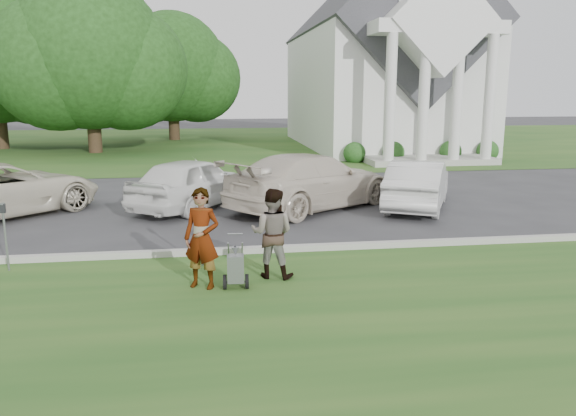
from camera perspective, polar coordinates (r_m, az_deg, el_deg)
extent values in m
plane|color=#333335|center=(11.85, 0.38, -5.24)|extent=(120.00, 120.00, 0.00)
cube|color=#1E4919|center=(9.07, 3.26, -10.72)|extent=(80.00, 7.00, 0.01)
cube|color=#1E4919|center=(38.40, -5.67, 6.61)|extent=(80.00, 30.00, 0.01)
cube|color=#9E9E93|center=(12.35, 0.00, -4.16)|extent=(80.00, 0.18, 0.15)
cube|color=white|center=(36.79, 8.89, 11.75)|extent=(9.00, 16.00, 7.00)
cube|color=#38383D|center=(36.96, 9.07, 17.18)|extent=(9.19, 17.00, 9.19)
cube|color=#9E9E93|center=(28.31, 14.11, 4.74)|extent=(6.20, 2.60, 0.30)
cylinder|color=white|center=(26.34, 10.34, 10.62)|extent=(0.50, 0.50, 6.00)
cylinder|color=white|center=(26.89, 13.63, 10.51)|extent=(0.50, 0.50, 6.00)
cylinder|color=white|center=(27.52, 16.77, 10.36)|extent=(0.50, 0.50, 6.00)
cylinder|color=white|center=(28.23, 19.77, 10.20)|extent=(0.50, 0.50, 6.00)
cube|color=white|center=(28.07, 14.93, 17.24)|extent=(6.20, 2.00, 0.60)
cube|color=white|center=(28.10, 14.96, 17.85)|extent=(5.09, 2.20, 5.09)
sphere|color=#1E4C19|center=(28.01, 6.77, 5.56)|extent=(1.10, 1.10, 1.10)
sphere|color=#1E4C19|center=(28.59, 10.66, 5.57)|extent=(1.10, 1.10, 1.10)
sphere|color=#1E4C19|center=(29.69, 16.18, 5.53)|extent=(1.10, 1.10, 1.10)
sphere|color=#1E4C19|center=(30.57, 19.62, 5.48)|extent=(1.10, 1.10, 1.10)
cylinder|color=#332316|center=(33.85, -19.11, 8.03)|extent=(0.76, 0.76, 3.20)
sphere|color=#1B3C12|center=(33.86, -19.57, 14.64)|extent=(8.40, 8.40, 8.40)
sphere|color=#1B3C12|center=(33.81, -16.15, 13.42)|extent=(6.89, 6.89, 6.89)
sphere|color=#1B3C12|center=(33.89, -22.46, 13.36)|extent=(7.22, 7.22, 7.22)
cylinder|color=#332316|center=(38.27, -27.23, 8.05)|extent=(0.76, 0.76, 3.60)
sphere|color=#1B3C12|center=(37.95, -24.55, 13.43)|extent=(7.54, 7.54, 7.54)
cylinder|color=#332316|center=(41.31, -11.52, 8.88)|extent=(0.76, 0.76, 3.00)
sphere|color=#1B3C12|center=(41.30, -11.73, 13.85)|extent=(7.60, 7.60, 7.60)
sphere|color=#1B3C12|center=(41.51, -9.25, 12.88)|extent=(6.23, 6.23, 6.23)
sphere|color=#1B3C12|center=(41.09, -13.90, 12.97)|extent=(6.54, 6.54, 6.54)
cylinder|color=black|center=(10.15, -6.43, -7.49)|extent=(0.08, 0.27, 0.27)
cylinder|color=black|center=(10.15, -4.19, -7.45)|extent=(0.08, 0.27, 0.27)
cylinder|color=#2D2D33|center=(10.15, -5.31, -7.47)|extent=(0.45, 0.06, 0.03)
cube|color=gray|center=(10.07, -5.34, -6.15)|extent=(0.31, 0.26, 0.49)
cone|color=gray|center=(9.97, -5.38, -4.37)|extent=(0.16, 0.16, 0.14)
cylinder|color=#2D2D33|center=(9.95, -5.39, -3.97)|extent=(0.04, 0.04, 0.05)
cylinder|color=gray|center=(10.41, -6.06, -4.28)|extent=(0.06, 0.66, 0.47)
cylinder|color=gray|center=(10.41, -4.67, -4.25)|extent=(0.06, 0.66, 0.47)
cylinder|color=gray|center=(10.66, -5.39, -2.62)|extent=(0.29, 0.04, 0.03)
imported|color=#999999|center=(10.05, -8.75, -3.15)|extent=(0.78, 0.66, 1.81)
imported|color=#999999|center=(10.52, -1.62, -2.65)|extent=(1.00, 0.89, 1.70)
cylinder|color=gray|center=(11.36, -8.75, -2.85)|extent=(0.05, 0.05, 1.25)
cube|color=#2D2D33|center=(11.20, -8.87, 0.66)|extent=(0.10, 0.07, 0.19)
cylinder|color=gray|center=(11.19, -8.88, 1.13)|extent=(0.09, 0.09, 0.03)
cylinder|color=gray|center=(12.22, -26.72, -3.12)|extent=(0.04, 0.04, 1.19)
cube|color=#2D2D33|center=(12.08, -27.01, -0.03)|extent=(0.10, 0.07, 0.18)
cylinder|color=gray|center=(12.07, -27.05, 0.38)|extent=(0.09, 0.09, 0.03)
imported|color=white|center=(17.06, -9.69, 2.57)|extent=(4.09, 4.81, 1.56)
imported|color=beige|center=(16.75, 2.36, 2.74)|extent=(6.01, 5.26, 1.66)
imported|color=silver|center=(17.29, 13.03, 2.37)|extent=(3.36, 4.61, 1.45)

